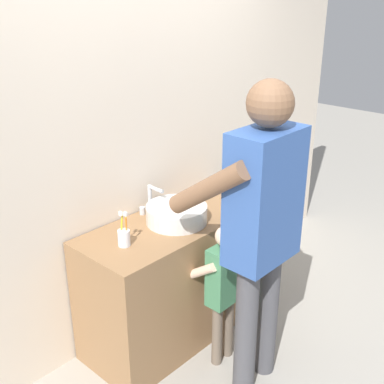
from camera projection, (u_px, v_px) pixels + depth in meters
The scene contains 8 objects.
ground_plane at pixel (209, 350), 3.23m from camera, with size 14.00×14.00×0.00m, color #9E998E.
back_wall at pixel (137, 132), 3.09m from camera, with size 4.40×0.08×2.70m.
vanity_cabinet at pixel (175, 278), 3.25m from camera, with size 1.27×0.54×0.84m, color olive.
sink_basin at pixel (177, 214), 3.06m from camera, with size 0.38×0.38×0.11m.
faucet at pixel (151, 200), 3.19m from camera, with size 0.18×0.14×0.18m.
toothbrush_cup at pixel (124, 237), 2.78m from camera, with size 0.07×0.07×0.21m.
child_toddler at pixel (223, 283), 2.95m from camera, with size 0.29×0.29×0.94m.
adult_parent at pixel (260, 216), 2.60m from camera, with size 0.56×0.58×1.80m.
Camera 1 is at (-1.97, -1.67, 2.20)m, focal length 46.30 mm.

